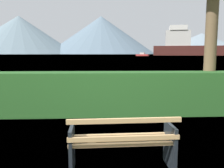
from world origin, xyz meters
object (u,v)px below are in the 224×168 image
(tender_far, at_px, (142,55))
(sailboat_mid, at_px, (142,55))
(park_bench, at_px, (122,143))
(cargo_ship_large, at_px, (211,47))
(fishing_boat_near, at_px, (177,54))

(tender_far, bearing_deg, sailboat_mid, 80.78)
(park_bench, xyz_separation_m, sailboat_mid, (37.70, 218.67, 0.06))
(cargo_ship_large, distance_m, fishing_boat_near, 71.72)
(park_bench, relative_size, tender_far, 0.18)
(cargo_ship_large, xyz_separation_m, fishing_boat_near, (-4.14, 71.34, -6.09))
(fishing_boat_near, distance_m, sailboat_mid, 61.10)
(park_bench, bearing_deg, tender_far, 79.99)
(tender_far, bearing_deg, park_bench, -100.01)
(cargo_ship_large, xyz_separation_m, tender_far, (-61.03, -30.33, -5.97))
(park_bench, distance_m, sailboat_mid, 221.89)
(park_bench, bearing_deg, cargo_ship_large, 64.61)
(park_bench, height_order, cargo_ship_large, cargo_ship_large)
(park_bench, distance_m, cargo_ship_large, 206.72)
(cargo_ship_large, distance_m, tender_far, 68.41)
(cargo_ship_large, bearing_deg, park_bench, -115.39)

